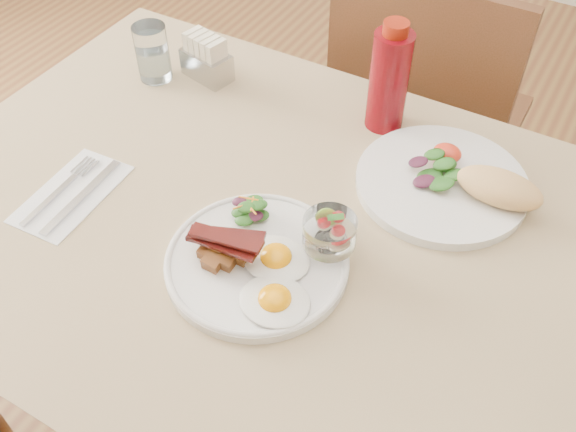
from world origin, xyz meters
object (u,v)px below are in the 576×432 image
object	(u,v)px
hot_sauce_bottle	(393,85)
water_glass	(153,56)
fruit_cup	(330,232)
ketchup_bottle	(389,79)
table	(292,265)
sugar_caddy	(206,60)
second_plate	(455,183)
main_plate	(257,262)
chair_far	(423,119)

from	to	relation	value
hot_sauce_bottle	water_glass	xyz separation A→B (m)	(-0.47, -0.11, -0.03)
hot_sauce_bottle	water_glass	size ratio (longest dim) A/B	1.41
fruit_cup	ketchup_bottle	xyz separation A→B (m)	(-0.06, 0.35, 0.04)
table	sugar_caddy	size ratio (longest dim) A/B	11.84
water_glass	table	bearing A→B (deg)	-27.23
second_plate	water_glass	world-z (taller)	water_glass
fruit_cup	water_glass	bearing A→B (deg)	154.03
fruit_cup	hot_sauce_bottle	distance (m)	0.37
ketchup_bottle	main_plate	bearing A→B (deg)	-93.55
chair_far	fruit_cup	size ratio (longest dim) A/B	11.38
fruit_cup	ketchup_bottle	size ratio (longest dim) A/B	0.39
fruit_cup	water_glass	size ratio (longest dim) A/B	0.71
chair_far	second_plate	distance (m)	0.55
chair_far	ketchup_bottle	size ratio (longest dim) A/B	4.39
fruit_cup	sugar_caddy	distance (m)	0.54
main_plate	hot_sauce_bottle	world-z (taller)	hot_sauce_bottle
second_plate	sugar_caddy	bearing A→B (deg)	172.56
ketchup_bottle	table	bearing A→B (deg)	-92.83
chair_far	second_plate	size ratio (longest dim) A/B	2.93
second_plate	table	bearing A→B (deg)	-132.37
sugar_caddy	water_glass	world-z (taller)	water_glass
table	ketchup_bottle	xyz separation A→B (m)	(0.02, 0.32, 0.19)
main_plate	ketchup_bottle	size ratio (longest dim) A/B	1.32
table	second_plate	world-z (taller)	second_plate
chair_far	main_plate	size ratio (longest dim) A/B	3.32
ketchup_bottle	water_glass	size ratio (longest dim) A/B	1.85
table	chair_far	xyz separation A→B (m)	(0.00, 0.66, -0.14)
chair_far	sugar_caddy	world-z (taller)	chair_far
water_glass	hot_sauce_bottle	bearing A→B (deg)	12.74
fruit_cup	hot_sauce_bottle	xyz separation A→B (m)	(-0.06, 0.37, 0.02)
table	chair_far	world-z (taller)	chair_far
second_plate	sugar_caddy	xyz separation A→B (m)	(-0.55, 0.07, 0.02)
fruit_cup	sugar_caddy	world-z (taller)	fruit_cup
second_plate	ketchup_bottle	bearing A→B (deg)	148.36
second_plate	ketchup_bottle	world-z (taller)	ketchup_bottle
main_plate	sugar_caddy	bearing A→B (deg)	132.90
chair_far	sugar_caddy	xyz separation A→B (m)	(-0.36, -0.38, 0.27)
chair_far	fruit_cup	bearing A→B (deg)	-83.59
ketchup_bottle	sugar_caddy	xyz separation A→B (m)	(-0.38, -0.04, -0.06)
fruit_cup	water_glass	distance (m)	0.59
water_glass	sugar_caddy	bearing A→B (deg)	29.79
ketchup_bottle	water_glass	xyz separation A→B (m)	(-0.47, -0.09, -0.05)
main_plate	hot_sauce_bottle	xyz separation A→B (m)	(0.03, 0.43, 0.07)
fruit_cup	hot_sauce_bottle	world-z (taller)	hot_sauce_bottle
sugar_caddy	water_glass	size ratio (longest dim) A/B	0.98
main_plate	ketchup_bottle	bearing A→B (deg)	86.45
table	hot_sauce_bottle	bearing A→B (deg)	86.69
table	second_plate	distance (m)	0.31
water_glass	fruit_cup	bearing A→B (deg)	-25.97
chair_far	water_glass	distance (m)	0.68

